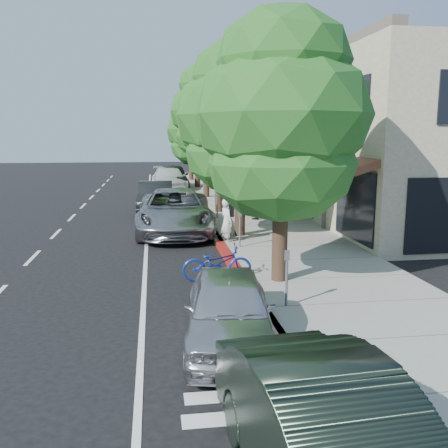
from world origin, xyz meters
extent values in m
plane|color=black|center=(0.00, 0.00, 0.00)|extent=(120.00, 120.00, 0.00)
cube|color=gray|center=(2.30, 8.00, 0.07)|extent=(4.60, 56.00, 0.15)
cube|color=#9E998E|center=(0.00, 8.00, 0.07)|extent=(0.30, 56.00, 0.15)
cube|color=maroon|center=(0.00, 1.00, 0.07)|extent=(0.32, 4.00, 0.15)
cube|color=beige|center=(9.60, 18.00, 3.50)|extent=(10.00, 36.00, 7.00)
cylinder|color=black|center=(0.90, -2.00, 1.24)|extent=(0.40, 0.40, 2.48)
ellipsoid|color=#1F5018|center=(0.90, -2.00, 3.18)|extent=(3.79, 3.79, 3.03)
ellipsoid|color=#1F5018|center=(0.90, -2.00, 4.39)|extent=(4.45, 4.45, 3.56)
ellipsoid|color=#1F5018|center=(0.90, -2.00, 5.66)|extent=(3.34, 3.34, 2.67)
cylinder|color=black|center=(0.90, 4.00, 1.29)|extent=(0.40, 0.40, 2.58)
ellipsoid|color=#1F5018|center=(0.90, 4.00, 3.32)|extent=(4.13, 4.13, 3.30)
ellipsoid|color=#1F5018|center=(0.90, 4.00, 4.58)|extent=(4.85, 4.85, 3.88)
ellipsoid|color=#1F5018|center=(0.90, 4.00, 5.91)|extent=(3.64, 3.64, 2.91)
cylinder|color=black|center=(0.90, 10.00, 1.18)|extent=(0.40, 0.40, 2.35)
ellipsoid|color=#1F5018|center=(0.90, 10.00, 3.02)|extent=(3.33, 3.33, 2.66)
ellipsoid|color=#1F5018|center=(0.90, 10.00, 4.16)|extent=(3.91, 3.91, 3.13)
ellipsoid|color=#1F5018|center=(0.90, 10.00, 5.37)|extent=(2.93, 2.93, 2.35)
cylinder|color=black|center=(0.90, 16.00, 1.49)|extent=(0.40, 0.40, 2.99)
ellipsoid|color=#1F5018|center=(0.90, 16.00, 3.84)|extent=(3.71, 3.71, 2.97)
ellipsoid|color=#1F5018|center=(0.90, 16.00, 5.29)|extent=(4.36, 4.36, 3.49)
ellipsoid|color=#1F5018|center=(0.90, 16.00, 6.83)|extent=(3.27, 3.27, 2.62)
cylinder|color=black|center=(0.90, 22.00, 1.21)|extent=(0.40, 0.40, 2.42)
ellipsoid|color=#1F5018|center=(0.90, 22.00, 3.12)|extent=(3.77, 3.77, 3.02)
ellipsoid|color=#1F5018|center=(0.90, 22.00, 4.29)|extent=(4.43, 4.43, 3.55)
ellipsoid|color=#1F5018|center=(0.90, 22.00, 5.54)|extent=(3.33, 3.33, 2.66)
cylinder|color=black|center=(0.90, 28.00, 1.17)|extent=(0.40, 0.40, 2.35)
ellipsoid|color=#1F5018|center=(0.90, 28.00, 3.02)|extent=(3.49, 3.49, 2.79)
ellipsoid|color=#1F5018|center=(0.90, 28.00, 4.16)|extent=(4.11, 4.11, 3.28)
ellipsoid|color=#1F5018|center=(0.90, 28.00, 5.37)|extent=(3.08, 3.08, 2.46)
imported|color=silver|center=(0.25, 3.00, 0.83)|extent=(0.59, 0.71, 1.67)
imported|color=navy|center=(-0.65, -1.35, 0.49)|extent=(1.88, 0.68, 0.98)
imported|color=#9D9DA2|center=(-1.46, 5.50, 0.88)|extent=(3.15, 6.41, 1.75)
imported|color=black|center=(-2.20, 10.82, 0.79)|extent=(1.83, 4.86, 1.58)
imported|color=silver|center=(-1.20, 21.00, 0.82)|extent=(2.50, 5.72, 1.64)
imported|color=black|center=(-0.92, 21.50, 0.92)|extent=(2.21, 5.40, 1.83)
imported|color=#BBBBC0|center=(-0.96, -5.50, 0.68)|extent=(2.06, 4.18, 1.37)
imported|color=black|center=(-0.50, -9.84, 0.74)|extent=(2.02, 4.63, 1.48)
imported|color=black|center=(2.28, 7.49, 1.06)|extent=(1.09, 1.00, 1.81)
camera|label=1|loc=(-2.30, -14.27, 3.89)|focal=40.00mm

